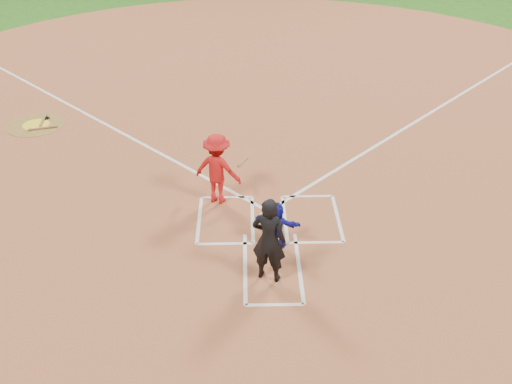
{
  "coord_description": "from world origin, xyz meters",
  "views": [
    {
      "loc": [
        -0.53,
        -10.65,
        7.58
      ],
      "look_at": [
        -0.3,
        -0.4,
        1.0
      ],
      "focal_mm": 40.0,
      "sensor_mm": 36.0,
      "label": 1
    }
  ],
  "objects_px": {
    "batter_at_plate": "(217,169)",
    "on_deck_circle": "(36,125)",
    "catcher": "(277,225)",
    "home_plate": "(269,218)",
    "umpire": "(269,240)"
  },
  "relations": [
    {
      "from": "batter_at_plate",
      "to": "on_deck_circle",
      "type": "bearing_deg",
      "value": 143.04
    },
    {
      "from": "on_deck_circle",
      "to": "catcher",
      "type": "relative_size",
      "value": 1.58
    },
    {
      "from": "home_plate",
      "to": "on_deck_circle",
      "type": "bearing_deg",
      "value": -36.49
    },
    {
      "from": "home_plate",
      "to": "batter_at_plate",
      "type": "distance_m",
      "value": 1.66
    },
    {
      "from": "on_deck_circle",
      "to": "batter_at_plate",
      "type": "distance_m",
      "value": 7.12
    },
    {
      "from": "catcher",
      "to": "batter_at_plate",
      "type": "height_order",
      "value": "batter_at_plate"
    },
    {
      "from": "home_plate",
      "to": "on_deck_circle",
      "type": "distance_m",
      "value": 8.48
    },
    {
      "from": "catcher",
      "to": "batter_at_plate",
      "type": "distance_m",
      "value": 2.23
    },
    {
      "from": "catcher",
      "to": "batter_at_plate",
      "type": "bearing_deg",
      "value": -35.27
    },
    {
      "from": "home_plate",
      "to": "catcher",
      "type": "relative_size",
      "value": 0.56
    },
    {
      "from": "catcher",
      "to": "umpire",
      "type": "distance_m",
      "value": 1.1
    },
    {
      "from": "home_plate",
      "to": "catcher",
      "type": "height_order",
      "value": "catcher"
    },
    {
      "from": "home_plate",
      "to": "umpire",
      "type": "height_order",
      "value": "umpire"
    },
    {
      "from": "on_deck_circle",
      "to": "home_plate",
      "type": "bearing_deg",
      "value": -36.49
    },
    {
      "from": "on_deck_circle",
      "to": "catcher",
      "type": "bearing_deg",
      "value": -41.05
    }
  ]
}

